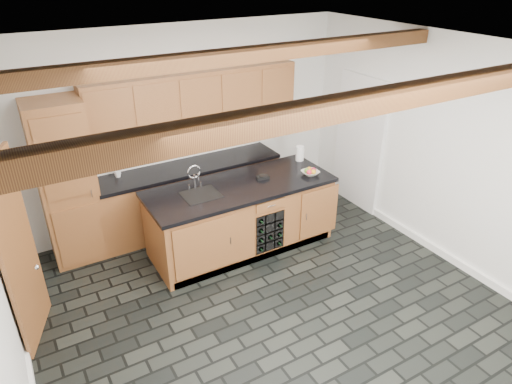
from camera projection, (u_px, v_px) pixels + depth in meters
ground at (273, 308)px, 5.16m from camera, size 5.00×5.00×0.00m
room_shell at (242, 171)px, 4.83m from camera, size 5.01×5.00×5.00m
back_cabinetry at (165, 166)px, 6.26m from camera, size 3.65×0.62×2.20m
island at (242, 216)px, 6.07m from camera, size 2.48×0.96×0.93m
faucet at (200, 191)px, 5.63m from camera, size 0.45×0.40×0.34m
kitchen_scale at (263, 177)px, 6.02m from camera, size 0.18×0.12×0.05m
fruit_bowl at (310, 173)px, 6.13m from camera, size 0.23×0.23×0.06m
fruit_cluster at (310, 171)px, 6.11m from camera, size 0.16×0.17×0.07m
paper_towel at (300, 153)px, 6.53m from camera, size 0.12×0.12×0.21m
mug at (118, 174)px, 6.06m from camera, size 0.13×0.13×0.10m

